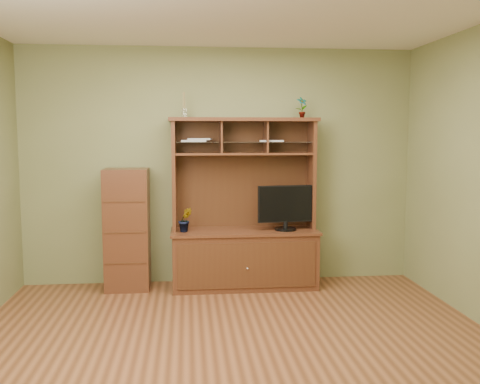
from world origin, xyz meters
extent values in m
cube|color=#572F19|center=(0.00, 0.00, -0.01)|extent=(4.50, 4.00, 0.02)
cube|color=white|center=(0.00, 0.00, 2.71)|extent=(4.50, 4.00, 0.02)
cube|color=olive|center=(0.00, 2.01, 1.35)|extent=(4.50, 0.02, 2.70)
cube|color=olive|center=(0.00, -2.01, 1.35)|extent=(4.50, 0.02, 2.70)
cube|color=#472514|center=(0.26, 1.71, 0.31)|extent=(1.60, 0.55, 0.62)
cube|color=#3E1D10|center=(0.26, 1.42, 0.31)|extent=(1.50, 0.01, 0.50)
sphere|color=silver|center=(0.26, 1.41, 0.28)|extent=(0.02, 0.02, 0.02)
cube|color=#472514|center=(0.26, 1.71, 0.64)|extent=(1.64, 0.59, 0.03)
cube|color=#472514|center=(-0.52, 1.80, 1.27)|extent=(0.04, 0.35, 1.25)
cube|color=#472514|center=(1.04, 1.80, 1.27)|extent=(0.04, 0.35, 1.25)
cube|color=#3E1D10|center=(0.26, 1.97, 1.27)|extent=(1.52, 0.02, 1.25)
cube|color=#472514|center=(0.26, 1.80, 1.88)|extent=(1.66, 0.40, 0.04)
cube|color=#472514|center=(0.26, 1.80, 1.50)|extent=(1.52, 0.32, 0.02)
cube|color=#472514|center=(0.00, 1.80, 1.69)|extent=(0.02, 0.31, 0.35)
cube|color=#472514|center=(0.51, 1.80, 1.69)|extent=(0.02, 0.31, 0.35)
cube|color=silver|center=(0.26, 1.79, 1.63)|extent=(1.50, 0.27, 0.01)
cylinder|color=black|center=(0.71, 1.65, 0.66)|extent=(0.24, 0.24, 0.02)
cylinder|color=black|center=(0.71, 1.65, 0.71)|extent=(0.05, 0.05, 0.08)
cube|color=black|center=(0.71, 1.65, 0.95)|extent=(0.64, 0.11, 0.41)
imported|color=#395C1F|center=(-0.40, 1.65, 0.78)|extent=(0.17, 0.15, 0.27)
imported|color=#2A6B25|center=(0.92, 1.80, 2.02)|extent=(0.15, 0.12, 0.24)
cylinder|color=silver|center=(-0.40, 1.80, 1.95)|extent=(0.06, 0.06, 0.10)
cylinder|color=#9F864F|center=(-0.40, 1.80, 2.09)|extent=(0.04, 0.04, 0.18)
cube|color=#ABABB0|center=(-0.30, 1.80, 1.64)|extent=(0.28, 0.21, 0.02)
cube|color=#ABABB0|center=(-0.23, 1.80, 1.66)|extent=(0.28, 0.23, 0.02)
cube|color=#ABABB0|center=(0.57, 1.80, 1.64)|extent=(0.28, 0.23, 0.02)
cube|color=#472514|center=(-1.05, 1.76, 0.67)|extent=(0.48, 0.43, 1.34)
cube|color=#3E1D10|center=(-1.05, 1.55, 0.34)|extent=(0.44, 0.01, 0.02)
cube|color=#3E1D10|center=(-1.05, 1.55, 0.67)|extent=(0.44, 0.01, 0.01)
cube|color=#3E1D10|center=(-1.05, 1.55, 1.01)|extent=(0.44, 0.01, 0.02)
camera|label=1|loc=(-0.38, -4.17, 1.72)|focal=40.00mm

